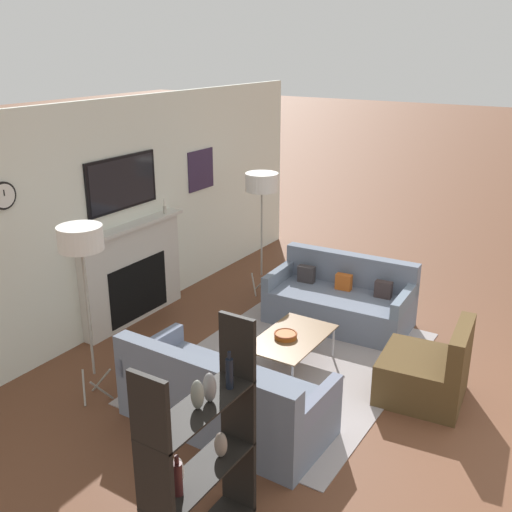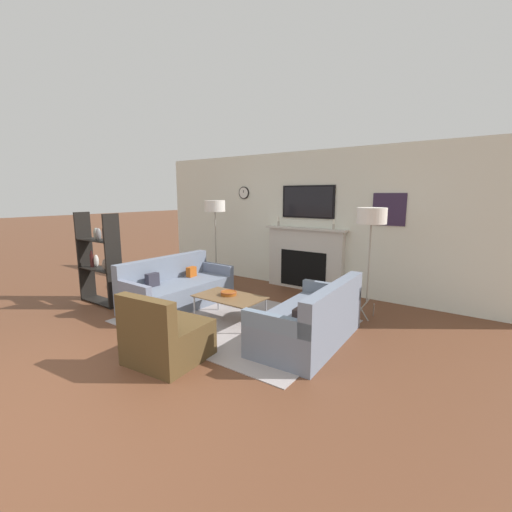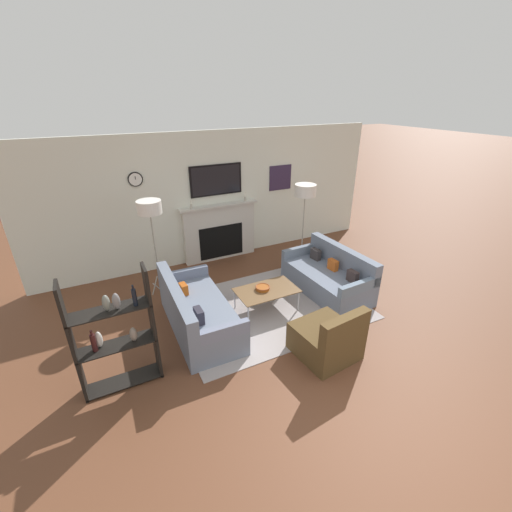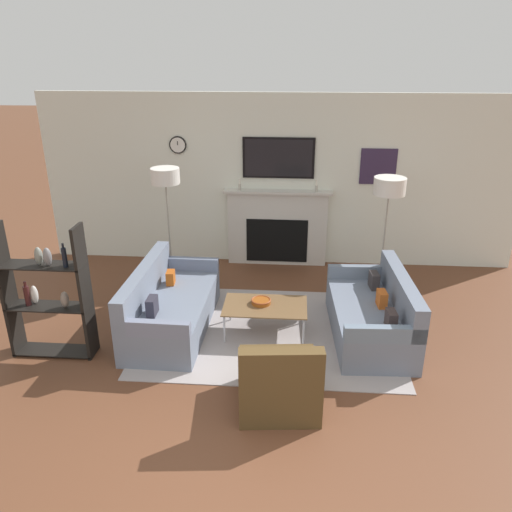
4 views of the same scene
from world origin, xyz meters
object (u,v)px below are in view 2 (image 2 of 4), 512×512
(couch_left, at_px, (176,290))
(floor_lamp_right, at_px, (372,217))
(coffee_table, at_px, (230,298))
(floor_lamp_left, at_px, (215,208))
(shelf_unit, at_px, (99,260))
(couch_right, at_px, (311,321))
(armchair, at_px, (166,338))
(decorative_bowl, at_px, (229,293))

(couch_left, relative_size, floor_lamp_right, 1.12)
(coffee_table, xyz_separation_m, floor_lamp_left, (-1.49, 1.35, 1.25))
(coffee_table, height_order, shelf_unit, shelf_unit)
(couch_left, height_order, couch_right, couch_left)
(couch_right, xyz_separation_m, floor_lamp_left, (-2.81, 1.31, 1.34))
(floor_lamp_right, distance_m, shelf_unit, 4.52)
(armchair, bearing_deg, decorative_bowl, 100.80)
(couch_right, distance_m, floor_lamp_right, 1.84)
(couch_right, relative_size, shelf_unit, 1.11)
(couch_right, xyz_separation_m, floor_lamp_right, (0.28, 1.31, 1.26))
(couch_right, xyz_separation_m, coffee_table, (-1.32, -0.04, 0.08))
(decorative_bowl, bearing_deg, floor_lamp_left, 137.78)
(decorative_bowl, distance_m, floor_lamp_left, 2.28)
(couch_right, xyz_separation_m, armchair, (-1.10, -1.41, -0.01))
(decorative_bowl, bearing_deg, coffee_table, -39.44)
(decorative_bowl, height_order, floor_lamp_left, floor_lamp_left)
(coffee_table, bearing_deg, floor_lamp_left, 137.87)
(couch_left, xyz_separation_m, floor_lamp_right, (2.81, 1.31, 1.26))
(couch_right, distance_m, coffee_table, 1.32)
(decorative_bowl, distance_m, floor_lamp_right, 2.39)
(floor_lamp_left, xyz_separation_m, floor_lamp_right, (3.09, 0.00, -0.08))
(floor_lamp_left, relative_size, shelf_unit, 1.12)
(couch_left, height_order, floor_lamp_left, floor_lamp_left)
(decorative_bowl, bearing_deg, floor_lamp_right, 38.19)
(couch_right, bearing_deg, shelf_unit, -169.89)
(couch_left, height_order, decorative_bowl, couch_left)
(armchair, xyz_separation_m, floor_lamp_right, (1.39, 2.72, 1.27))
(coffee_table, relative_size, shelf_unit, 0.65)
(couch_right, distance_m, armchair, 1.79)
(armchair, bearing_deg, coffee_table, 98.99)
(couch_left, xyz_separation_m, decorative_bowl, (1.15, 0.01, 0.14))
(coffee_table, bearing_deg, couch_left, 178.34)
(decorative_bowl, bearing_deg, couch_left, -179.57)
(armchair, xyz_separation_m, shelf_unit, (-2.61, 0.74, 0.49))
(couch_left, bearing_deg, armchair, -44.64)
(armchair, relative_size, coffee_table, 0.84)
(couch_left, distance_m, floor_lamp_left, 1.89)
(floor_lamp_left, bearing_deg, armchair, -57.87)
(armchair, bearing_deg, couch_left, 135.36)
(armchair, distance_m, floor_lamp_right, 3.30)
(coffee_table, xyz_separation_m, decorative_bowl, (-0.05, 0.04, 0.06))
(couch_right, height_order, shelf_unit, shelf_unit)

